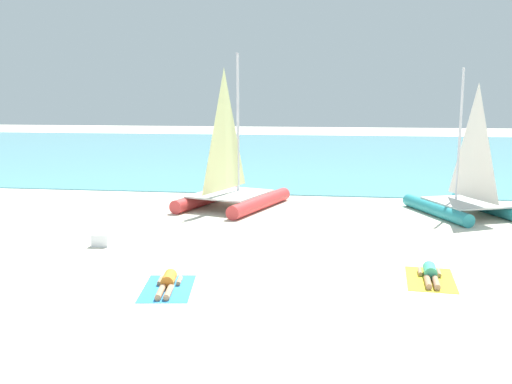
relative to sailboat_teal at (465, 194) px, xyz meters
The scene contains 9 objects.
ground_plane 7.43m from the sailboat_teal, 167.53° to the left, with size 120.00×120.00×0.00m, color beige.
ocean_water 24.38m from the sailboat_teal, 107.22° to the left, with size 120.00×40.00×0.05m, color #5BB2C1.
sailboat_teal is the anchor object (origin of this frame).
sailboat_red 8.70m from the sailboat_teal, behind, with size 4.16×5.23×5.96m.
towel_left 12.61m from the sailboat_teal, 131.13° to the right, with size 1.10×1.90×0.01m, color #338CD8.
sunbather_left 12.56m from the sailboat_teal, 131.37° to the right, with size 0.64×1.57×0.30m.
towel_right 8.30m from the sailboat_teal, 106.29° to the right, with size 1.10×1.90×0.01m, color yellow.
sunbather_right 8.22m from the sailboat_teal, 106.39° to the right, with size 0.57×1.57×0.30m.
cooler_box 12.87m from the sailboat_teal, 151.51° to the right, with size 0.50×0.36×0.36m, color white.
Camera 1 is at (2.74, -13.06, 4.27)m, focal length 40.27 mm.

